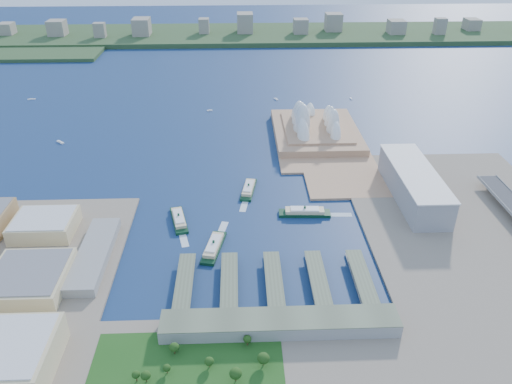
{
  "coord_description": "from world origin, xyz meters",
  "views": [
    {
      "loc": [
        -16.83,
        -442.36,
        312.58
      ],
      "look_at": [
        2.89,
        73.35,
        18.0
      ],
      "focal_mm": 35.0,
      "sensor_mm": 36.0,
      "label": 1
    }
  ],
  "objects_px": {
    "toaster_building": "(414,185)",
    "ferry_c": "(214,245)",
    "ferry_b": "(249,187)",
    "ferry_d": "(305,210)",
    "opera_house": "(317,117)",
    "ferry_a": "(179,218)"
  },
  "relations": [
    {
      "from": "ferry_b",
      "to": "toaster_building",
      "type": "bearing_deg",
      "value": 2.05
    },
    {
      "from": "ferry_b",
      "to": "ferry_c",
      "type": "distance_m",
      "value": 129.07
    },
    {
      "from": "toaster_building",
      "to": "ferry_b",
      "type": "xyz_separation_m",
      "value": [
        -200.18,
        27.99,
        -15.33
      ]
    },
    {
      "from": "opera_house",
      "to": "ferry_c",
      "type": "bearing_deg",
      "value": -116.96
    },
    {
      "from": "ferry_b",
      "to": "ferry_d",
      "type": "xyz_separation_m",
      "value": [
        64.04,
        -58.66,
        0.5
      ]
    },
    {
      "from": "toaster_building",
      "to": "ferry_d",
      "type": "relative_size",
      "value": 2.58
    },
    {
      "from": "ferry_c",
      "to": "ferry_b",
      "type": "bearing_deg",
      "value": -95.75
    },
    {
      "from": "ferry_a",
      "to": "ferry_c",
      "type": "relative_size",
      "value": 0.97
    },
    {
      "from": "opera_house",
      "to": "ferry_a",
      "type": "xyz_separation_m",
      "value": [
        -191.76,
        -239.98,
        -26.74
      ]
    },
    {
      "from": "ferry_a",
      "to": "opera_house",
      "type": "bearing_deg",
      "value": 38.13
    },
    {
      "from": "toaster_building",
      "to": "opera_house",
      "type": "bearing_deg",
      "value": 114.23
    },
    {
      "from": "toaster_building",
      "to": "ferry_b",
      "type": "bearing_deg",
      "value": 172.04
    },
    {
      "from": "toaster_building",
      "to": "ferry_c",
      "type": "relative_size",
      "value": 2.69
    },
    {
      "from": "ferry_d",
      "to": "ferry_b",
      "type": "bearing_deg",
      "value": 50.13
    },
    {
      "from": "toaster_building",
      "to": "ferry_b",
      "type": "height_order",
      "value": "toaster_building"
    },
    {
      "from": "toaster_building",
      "to": "ferry_d",
      "type": "distance_m",
      "value": 140.34
    },
    {
      "from": "opera_house",
      "to": "ferry_b",
      "type": "height_order",
      "value": "opera_house"
    },
    {
      "from": "ferry_a",
      "to": "ferry_d",
      "type": "xyz_separation_m",
      "value": [
        145.62,
        9.3,
        0.41
      ]
    },
    {
      "from": "ferry_a",
      "to": "ferry_b",
      "type": "distance_m",
      "value": 106.18
    },
    {
      "from": "ferry_b",
      "to": "ferry_c",
      "type": "bearing_deg",
      "value": -97.93
    },
    {
      "from": "opera_house",
      "to": "ferry_a",
      "type": "distance_m",
      "value": 308.35
    },
    {
      "from": "opera_house",
      "to": "ferry_c",
      "type": "xyz_separation_m",
      "value": [
        -149.94,
        -294.8,
        -26.55
      ]
    }
  ]
}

